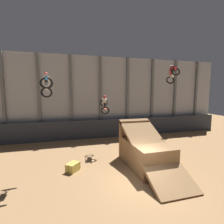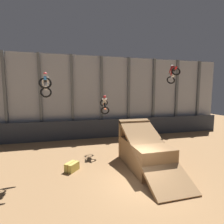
% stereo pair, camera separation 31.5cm
% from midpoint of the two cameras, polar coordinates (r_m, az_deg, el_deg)
% --- Properties ---
extents(ground_plane, '(60.00, 60.00, 0.00)m').
position_cam_midpoint_polar(ground_plane, '(11.16, 10.24, -21.84)').
color(ground_plane, '#9E754C').
extents(arena_back_wall, '(32.00, 0.40, 9.41)m').
position_cam_midpoint_polar(arena_back_wall, '(20.84, -3.08, 4.96)').
color(arena_back_wall, '#A3A8B2').
rests_on(arena_back_wall, ground_plane).
extents(lower_barrier, '(31.36, 0.20, 2.13)m').
position_cam_midpoint_polar(lower_barrier, '(20.37, -2.48, -5.39)').
color(lower_barrier, '#2D333D').
rests_on(lower_barrier, ground_plane).
extents(dirt_ramp, '(2.49, 6.46, 3.18)m').
position_cam_midpoint_polar(dirt_ramp, '(13.12, 10.96, -12.36)').
color(dirt_ramp, '#966F48').
rests_on(dirt_ramp, ground_plane).
extents(rider_bike_left_air, '(0.87, 1.73, 1.66)m').
position_cam_midpoint_polar(rider_bike_left_air, '(11.68, -20.16, 8.46)').
color(rider_bike_left_air, black).
extents(rider_bike_center_air, '(0.95, 1.89, 1.68)m').
position_cam_midpoint_polar(rider_bike_center_air, '(15.25, -1.88, 2.53)').
color(rider_bike_center_air, black).
extents(rider_bike_right_air, '(1.17, 1.81, 1.67)m').
position_cam_midpoint_polar(rider_bike_right_air, '(16.08, 19.84, 11.76)').
color(rider_bike_right_air, black).
extents(hay_bale_trackside, '(1.04, 1.07, 0.57)m').
position_cam_midpoint_polar(hay_bale_trackside, '(12.59, -12.23, -17.05)').
color(hay_bale_trackside, '#CCB751').
rests_on(hay_bale_trackside, ground_plane).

